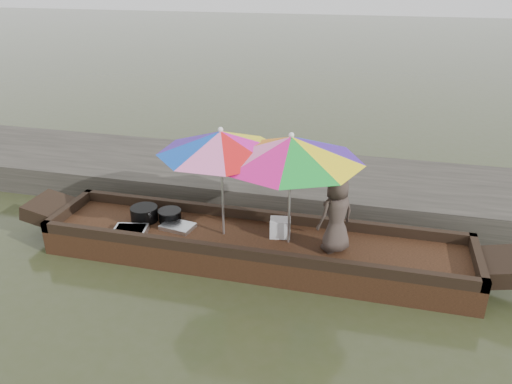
% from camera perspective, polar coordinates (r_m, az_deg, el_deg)
% --- Properties ---
extents(water, '(80.00, 80.00, 0.00)m').
position_cam_1_polar(water, '(7.10, -0.20, -7.70)').
color(water, '#32381D').
rests_on(water, ground).
extents(dock, '(22.00, 2.20, 0.50)m').
position_cam_1_polar(dock, '(8.89, 3.35, 1.00)').
color(dock, '#2D2B26').
rests_on(dock, ground).
extents(boat_hull, '(5.88, 1.20, 0.35)m').
position_cam_1_polar(boat_hull, '(7.01, -0.20, -6.48)').
color(boat_hull, black).
rests_on(boat_hull, water).
extents(cooking_pot, '(0.40, 0.40, 0.21)m').
position_cam_1_polar(cooking_pot, '(7.52, -12.64, -2.43)').
color(cooking_pot, black).
rests_on(cooking_pot, boat_hull).
extents(tray_crayfish, '(0.51, 0.40, 0.09)m').
position_cam_1_polar(tray_crayfish, '(7.22, -14.13, -4.31)').
color(tray_crayfish, silver).
rests_on(tray_crayfish, boat_hull).
extents(tray_scallop, '(0.50, 0.39, 0.06)m').
position_cam_1_polar(tray_scallop, '(7.23, -8.93, -3.91)').
color(tray_scallop, silver).
rests_on(tray_scallop, boat_hull).
extents(charcoal_grill, '(0.32, 0.32, 0.15)m').
position_cam_1_polar(charcoal_grill, '(7.45, -9.83, -2.71)').
color(charcoal_grill, black).
rests_on(charcoal_grill, boat_hull).
extents(supply_bag, '(0.31, 0.26, 0.26)m').
position_cam_1_polar(supply_bag, '(6.91, 2.79, -4.08)').
color(supply_bag, silver).
rests_on(supply_bag, boat_hull).
extents(vendor, '(0.60, 0.59, 1.04)m').
position_cam_1_polar(vendor, '(6.48, 9.17, -2.56)').
color(vendor, '#3D312B').
rests_on(vendor, boat_hull).
extents(umbrella_bow, '(2.19, 2.19, 1.55)m').
position_cam_1_polar(umbrella_bow, '(6.69, -3.89, 1.02)').
color(umbrella_bow, yellow).
rests_on(umbrella_bow, boat_hull).
extents(umbrella_stern, '(1.96, 1.96, 1.55)m').
position_cam_1_polar(umbrella_stern, '(6.48, 3.88, 0.22)').
color(umbrella_stern, '#3F14A5').
rests_on(umbrella_stern, boat_hull).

